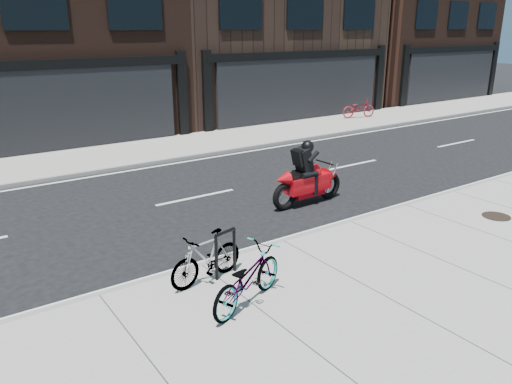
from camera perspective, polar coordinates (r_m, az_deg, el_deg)
ground at (r=12.32m, az=-2.48°, el=-3.09°), size 120.00×120.00×0.00m
sidewalk_near at (r=8.89m, az=15.47°, el=-12.28°), size 60.00×6.00×0.13m
sidewalk_far at (r=19.03m, az=-15.10°, el=4.19°), size 60.00×3.50×0.13m
bike_rack at (r=9.14m, az=-3.52°, el=-6.55°), size 0.52×0.18×0.88m
bicycle_front at (r=8.23m, az=-1.03°, el=-9.82°), size 1.93×1.27×0.96m
bicycle_rear at (r=8.99m, az=-5.69°, el=-7.44°), size 1.60×0.68×0.93m
motorcycle at (r=13.28m, az=6.29°, el=1.64°), size 2.34×0.51×1.75m
bicycle_far at (r=26.16m, az=11.64°, el=9.36°), size 1.92×1.04×0.96m
manhole_cover at (r=13.43m, az=25.77°, el=-2.52°), size 0.74×0.74×0.02m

